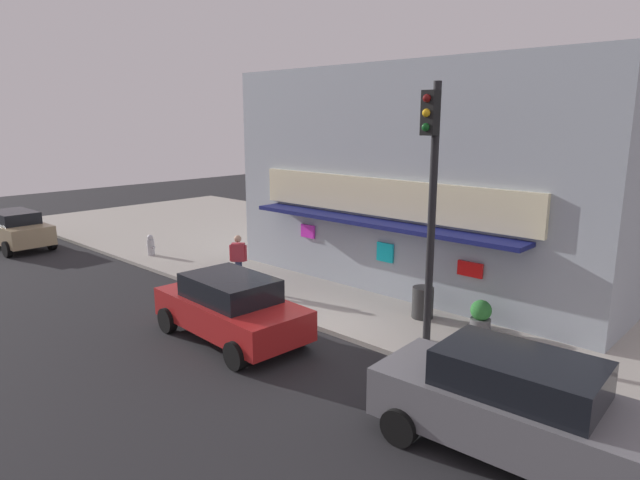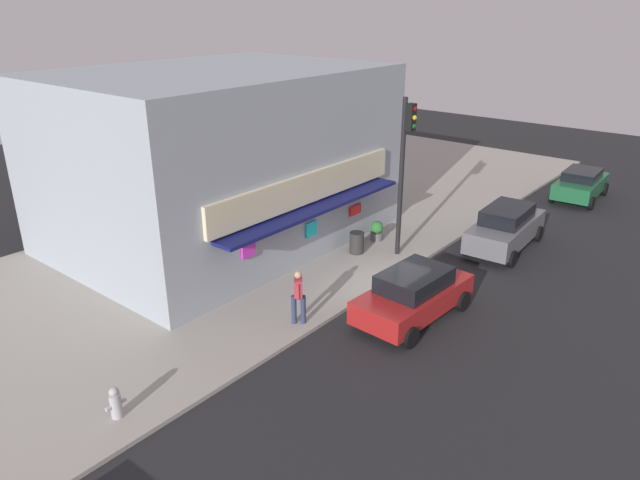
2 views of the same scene
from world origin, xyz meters
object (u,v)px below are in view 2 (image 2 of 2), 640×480
(parked_car_green, at_px, (581,184))
(traffic_light, at_px, (405,158))
(pedestrian, at_px, (298,295))
(fire_hydrant, at_px, (116,403))
(parked_car_grey, at_px, (506,227))
(potted_plant_by_doorway, at_px, (377,231))
(trash_can, at_px, (357,243))
(parked_car_red, at_px, (414,294))

(parked_car_green, bearing_deg, traffic_light, 165.43)
(pedestrian, relative_size, parked_car_green, 0.42)
(fire_hydrant, height_order, parked_car_grey, parked_car_grey)
(parked_car_green, relative_size, parked_car_grey, 0.89)
(parked_car_green, bearing_deg, potted_plant_by_doorway, 157.74)
(trash_can, height_order, pedestrian, pedestrian)
(trash_can, distance_m, parked_car_grey, 5.99)
(traffic_light, bearing_deg, parked_car_red, -142.86)
(traffic_light, distance_m, parked_car_green, 12.65)
(fire_hydrant, height_order, potted_plant_by_doorway, fire_hydrant)
(fire_hydrant, relative_size, parked_car_red, 0.19)
(trash_can, height_order, potted_plant_by_doorway, trash_can)
(fire_hydrant, bearing_deg, pedestrian, -4.26)
(parked_car_red, xyz_separation_m, parked_car_grey, (7.13, 0.07, 0.07))
(parked_car_grey, bearing_deg, fire_hydrant, 170.09)
(fire_hydrant, height_order, trash_can, trash_can)
(potted_plant_by_doorway, height_order, parked_car_red, parked_car_red)
(pedestrian, height_order, parked_car_red, pedestrian)
(potted_plant_by_doorway, bearing_deg, trash_can, -174.77)
(fire_hydrant, relative_size, parked_car_grey, 0.18)
(trash_can, xyz_separation_m, parked_car_red, (-2.79, -4.18, 0.28))
(traffic_light, height_order, fire_hydrant, traffic_light)
(parked_car_grey, bearing_deg, potted_plant_by_doorway, 122.99)
(fire_hydrant, relative_size, parked_car_green, 0.20)
(traffic_light, bearing_deg, parked_car_grey, -38.85)
(fire_hydrant, bearing_deg, parked_car_green, -7.27)
(parked_car_red, bearing_deg, parked_car_green, -0.97)
(fire_hydrant, bearing_deg, parked_car_red, -18.12)
(parked_car_green, bearing_deg, parked_car_grey, 177.74)
(trash_can, relative_size, potted_plant_by_doorway, 1.03)
(traffic_light, bearing_deg, trash_can, 124.45)
(traffic_light, relative_size, potted_plant_by_doorway, 7.37)
(fire_hydrant, height_order, parked_car_red, parked_car_red)
(potted_plant_by_doorway, xyz_separation_m, parked_car_grey, (2.76, -4.25, 0.35))
(traffic_light, relative_size, pedestrian, 3.46)
(fire_hydrant, xyz_separation_m, parked_car_red, (8.62, -2.82, 0.30))
(traffic_light, distance_m, potted_plant_by_doorway, 3.75)
(pedestrian, bearing_deg, parked_car_grey, -13.26)
(traffic_light, xyz_separation_m, trash_can, (-0.93, 1.36, -3.36))
(parked_car_green, distance_m, parked_car_grey, 8.45)
(parked_car_grey, bearing_deg, pedestrian, 166.74)
(parked_car_red, bearing_deg, trash_can, 56.29)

